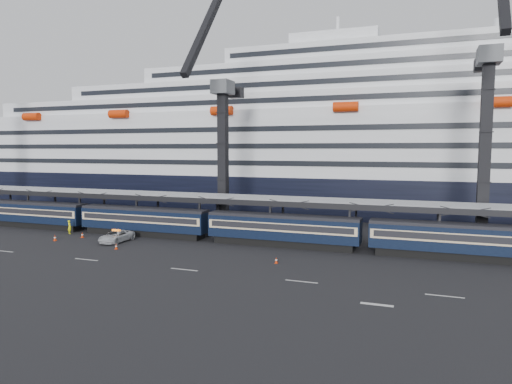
# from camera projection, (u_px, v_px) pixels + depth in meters

# --- Properties ---
(ground) EXTENTS (260.00, 260.00, 0.00)m
(ground) POSITION_uv_depth(u_px,v_px,m) (332.00, 272.00, 44.34)
(ground) COLOR black
(ground) RESTS_ON ground
(lane_markings) EXTENTS (111.00, 4.27, 0.02)m
(lane_markings) POSITION_uv_depth(u_px,v_px,m) (420.00, 298.00, 36.66)
(lane_markings) COLOR beige
(lane_markings) RESTS_ON ground
(train) EXTENTS (133.05, 3.00, 4.05)m
(train) POSITION_uv_depth(u_px,v_px,m) (309.00, 230.00, 55.07)
(train) COLOR black
(train) RESTS_ON ground
(canopy) EXTENTS (130.00, 6.25, 5.53)m
(canopy) POSITION_uv_depth(u_px,v_px,m) (353.00, 203.00, 56.94)
(canopy) COLOR gray
(canopy) RESTS_ON ground
(cruise_ship) EXTENTS (214.09, 28.84, 34.00)m
(cruise_ship) POSITION_uv_depth(u_px,v_px,m) (372.00, 147.00, 86.57)
(cruise_ship) COLOR black
(cruise_ship) RESTS_ON ground
(crane_dark_near) EXTENTS (4.50, 17.75, 35.08)m
(crane_dark_near) POSITION_uv_depth(u_px,v_px,m) (222.00, 149.00, 67.42)
(crane_dark_near) COLOR #4D5155
(crane_dark_near) RESTS_ON ground
(crane_dark_mid) EXTENTS (4.50, 18.24, 39.64)m
(crane_dark_mid) POSITION_uv_depth(u_px,v_px,m) (486.00, 137.00, 54.42)
(crane_dark_mid) COLOR #4D5155
(crane_dark_mid) RESTS_ON ground
(pickup_truck) EXTENTS (2.48, 5.33, 1.48)m
(pickup_truck) POSITION_uv_depth(u_px,v_px,m) (116.00, 236.00, 58.81)
(pickup_truck) COLOR #B7BABF
(pickup_truck) RESTS_ON ground
(worker) EXTENTS (0.84, 0.74, 1.94)m
(worker) POSITION_uv_depth(u_px,v_px,m) (70.00, 227.00, 64.44)
(worker) COLOR #E7E80C
(worker) RESTS_ON ground
(traffic_cone_a) EXTENTS (0.39, 0.39, 0.79)m
(traffic_cone_a) POSITION_uv_depth(u_px,v_px,m) (55.00, 238.00, 59.65)
(traffic_cone_a) COLOR red
(traffic_cone_a) RESTS_ON ground
(traffic_cone_b) EXTENTS (0.38, 0.38, 0.76)m
(traffic_cone_b) POSITION_uv_depth(u_px,v_px,m) (82.00, 235.00, 61.70)
(traffic_cone_b) COLOR red
(traffic_cone_b) RESTS_ON ground
(traffic_cone_c) EXTENTS (0.36, 0.36, 0.71)m
(traffic_cone_c) POSITION_uv_depth(u_px,v_px,m) (116.00, 246.00, 54.58)
(traffic_cone_c) COLOR red
(traffic_cone_c) RESTS_ON ground
(traffic_cone_d) EXTENTS (0.34, 0.34, 0.68)m
(traffic_cone_d) POSITION_uv_depth(u_px,v_px,m) (276.00, 260.00, 47.85)
(traffic_cone_d) COLOR red
(traffic_cone_d) RESTS_ON ground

